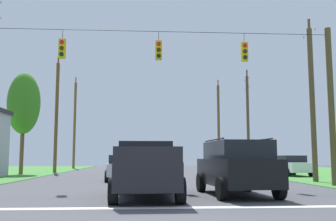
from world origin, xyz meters
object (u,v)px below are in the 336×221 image
Objects in this scene: suv_black at (236,166)px; utility_pole_distant_left at (75,124)px; utility_pole_near_left at (219,124)px; utility_pole_distant_right at (56,115)px; utility_pole_far_right at (248,120)px; utility_pole_mid_right at (312,101)px; tree_roadside_right at (24,104)px; pickup_truck at (146,170)px; distant_car_oncoming at (122,167)px; distant_car_crossing_white at (290,165)px; overhead_signal_span at (159,96)px.

utility_pole_distant_left reaches higher than suv_black.
utility_pole_near_left is (6.43, 35.99, 4.60)m from suv_black.
suv_black is 25.42m from utility_pole_distant_right.
utility_pole_distant_right is at bearing 176.89° from utility_pole_far_right.
utility_pole_near_left reaches higher than utility_pole_mid_right.
utility_pole_mid_right is at bearing -30.20° from tree_roadside_right.
utility_pole_distant_right is (-17.81, 0.97, 0.43)m from utility_pole_far_right.
pickup_truck is 0.57× the size of utility_pole_mid_right.
utility_pole_distant_left is (-18.25, 27.68, 0.94)m from utility_pole_mid_right.
distant_car_oncoming is at bearing -62.18° from utility_pole_distant_right.
tree_roadside_right is at bearing -172.53° from utility_pole_far_right.
distant_car_crossing_white is 0.46× the size of utility_pole_far_right.
overhead_signal_span is 6.48m from distant_car_oncoming.
utility_pole_near_left is (11.10, 26.63, 4.87)m from distant_car_oncoming.
utility_pole_mid_right is 1.12× the size of tree_roadside_right.
utility_pole_mid_right is 14.06m from utility_pole_far_right.
distant_car_oncoming is at bearing 111.40° from overhead_signal_span.
utility_pole_far_right is at bearing 47.40° from distant_car_oncoming.
overhead_signal_span is 1.51× the size of utility_pole_near_left.
utility_pole_near_left is (9.13, 31.66, 1.30)m from overhead_signal_span.
utility_pole_mid_right is at bearing -90.33° from utility_pole_near_left.
pickup_truck is at bearing -97.51° from overhead_signal_span.
pickup_truck is 1.11× the size of suv_black.
pickup_truck is 10.09m from distant_car_oncoming.
pickup_truck is 36.90m from utility_pole_distant_left.
utility_pole_distant_left is at bearing 108.93° from suv_black.
pickup_truck is 1.23× the size of distant_car_crossing_white.
suv_black is 1.11× the size of distant_car_oncoming.
utility_pole_distant_right reaches higher than tree_roadside_right.
utility_pole_near_left is 18.45m from utility_pole_distant_left.
suv_black is 37.21m from utility_pole_distant_left.
utility_pole_distant_right is (-6.82, 12.92, 4.46)m from distant_car_oncoming.
pickup_truck is at bearing -76.36° from utility_pole_distant_left.
suv_black reaches higher than distant_car_oncoming.
suv_black is at bearing -117.73° from distant_car_crossing_white.
utility_pole_near_left is at bearing 37.41° from utility_pole_distant_right.
distant_car_crossing_white is (7.59, 14.44, -0.27)m from suv_black.
suv_black is 0.43× the size of utility_pole_distant_left.
utility_pole_distant_left is at bearing 92.25° from utility_pole_distant_right.
utility_pole_near_left is at bearing 89.59° from utility_pole_far_right.
overhead_signal_span is 3.95× the size of distant_car_oncoming.
distant_car_oncoming is at bearing -157.52° from distant_car_crossing_white.
tree_roadside_right is (-19.70, 11.47, 1.25)m from utility_pole_mid_right.
distant_car_oncoming is 0.47× the size of utility_pole_mid_right.
distant_car_oncoming is 16.73m from utility_pole_far_right.
tree_roadside_right is at bearing -139.01° from utility_pole_near_left.
tree_roadside_right is (-19.76, -2.59, 1.02)m from utility_pole_far_right.
utility_pole_far_right is 17.84m from utility_pole_distant_right.
distant_car_crossing_white is at bearing -79.64° from utility_pole_far_right.
pickup_truck is at bearing -70.46° from utility_pole_distant_right.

